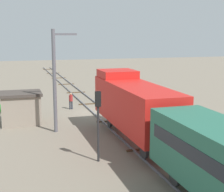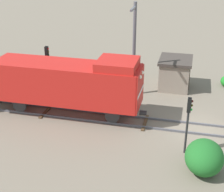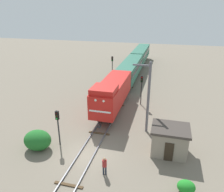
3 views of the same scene
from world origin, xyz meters
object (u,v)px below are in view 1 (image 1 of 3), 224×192
object	(u,v)px
locomotive	(133,103)
catenary_mast	(55,78)
worker_near_track	(71,100)
traffic_signal_mid	(98,113)
relay_hut	(21,108)
traffic_signal_near	(132,85)

from	to	relation	value
locomotive	catenary_mast	xyz separation A→B (m)	(4.94, -3.93, 1.46)
locomotive	catenary_mast	bearing A→B (deg)	-38.52
worker_near_track	catenary_mast	distance (m)	8.86
worker_near_track	locomotive	bearing A→B (deg)	-162.42
worker_near_track	catenary_mast	xyz separation A→B (m)	(2.54, 7.84, 3.24)
traffic_signal_mid	worker_near_track	size ratio (longest dim) A/B	2.52
locomotive	relay_hut	distance (m)	10.57
locomotive	traffic_signal_mid	distance (m)	4.68
traffic_signal_near	catenary_mast	distance (m)	9.63
traffic_signal_near	traffic_signal_mid	bearing A→B (deg)	61.29
traffic_signal_near	catenary_mast	xyz separation A→B (m)	(8.14, 4.90, 1.57)
traffic_signal_near	catenary_mast	world-z (taller)	catenary_mast
traffic_signal_near	locomotive	bearing A→B (deg)	70.09
traffic_signal_mid	catenary_mast	bearing A→B (deg)	-77.85
traffic_signal_near	traffic_signal_mid	size ratio (longest dim) A/B	0.89
relay_hut	worker_near_track	bearing A→B (deg)	-138.80
traffic_signal_near	worker_near_track	distance (m)	6.54
worker_near_track	relay_hut	distance (m)	6.79
traffic_signal_mid	traffic_signal_near	bearing A→B (deg)	-118.71
worker_near_track	catenary_mast	world-z (taller)	catenary_mast
locomotive	traffic_signal_near	bearing A→B (deg)	-109.91
locomotive	catenary_mast	size ratio (longest dim) A/B	1.45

